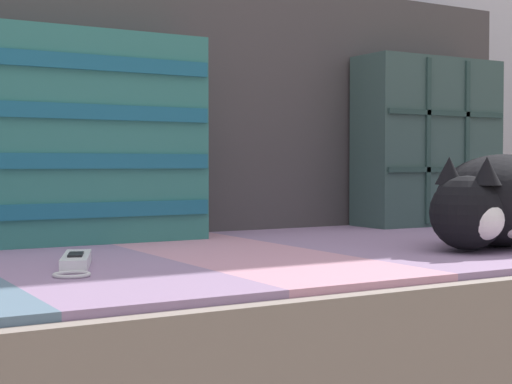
{
  "coord_description": "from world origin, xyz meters",
  "views": [
    {
      "loc": [
        -0.62,
        -1.09,
        0.5
      ],
      "look_at": [
        0.02,
        0.02,
        0.45
      ],
      "focal_mm": 55.0,
      "sensor_mm": 36.0,
      "label": 1
    }
  ],
  "objects_px": {
    "couch": "(222,354)",
    "throw_pillow_striped": "(77,137)",
    "sleeping_cat": "(499,203)",
    "game_remote_far": "(76,262)",
    "throw_pillow_quilted": "(428,142)"
  },
  "relations": [
    {
      "from": "throw_pillow_quilted",
      "to": "sleeping_cat",
      "type": "distance_m",
      "value": 0.53
    },
    {
      "from": "throw_pillow_quilted",
      "to": "game_remote_far",
      "type": "bearing_deg",
      "value": -160.23
    },
    {
      "from": "throw_pillow_quilted",
      "to": "throw_pillow_striped",
      "type": "distance_m",
      "value": 0.86
    },
    {
      "from": "throw_pillow_quilted",
      "to": "sleeping_cat",
      "type": "bearing_deg",
      "value": -119.0
    },
    {
      "from": "throw_pillow_striped",
      "to": "sleeping_cat",
      "type": "bearing_deg",
      "value": -36.71
    },
    {
      "from": "couch",
      "to": "game_remote_far",
      "type": "bearing_deg",
      "value": -159.36
    },
    {
      "from": "throw_pillow_striped",
      "to": "game_remote_far",
      "type": "height_order",
      "value": "throw_pillow_striped"
    },
    {
      "from": "couch",
      "to": "game_remote_far",
      "type": "distance_m",
      "value": 0.36
    },
    {
      "from": "couch",
      "to": "throw_pillow_striped",
      "type": "xyz_separation_m",
      "value": [
        -0.17,
        0.24,
        0.37
      ]
    },
    {
      "from": "sleeping_cat",
      "to": "throw_pillow_quilted",
      "type": "bearing_deg",
      "value": 61.0
    },
    {
      "from": "couch",
      "to": "throw_pillow_striped",
      "type": "height_order",
      "value": "throw_pillow_striped"
    },
    {
      "from": "sleeping_cat",
      "to": "game_remote_far",
      "type": "relative_size",
      "value": 1.95
    },
    {
      "from": "couch",
      "to": "throw_pillow_quilted",
      "type": "distance_m",
      "value": 0.82
    },
    {
      "from": "game_remote_far",
      "to": "throw_pillow_striped",
      "type": "bearing_deg",
      "value": 72.07
    },
    {
      "from": "sleeping_cat",
      "to": "game_remote_far",
      "type": "bearing_deg",
      "value": 171.78
    }
  ]
}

